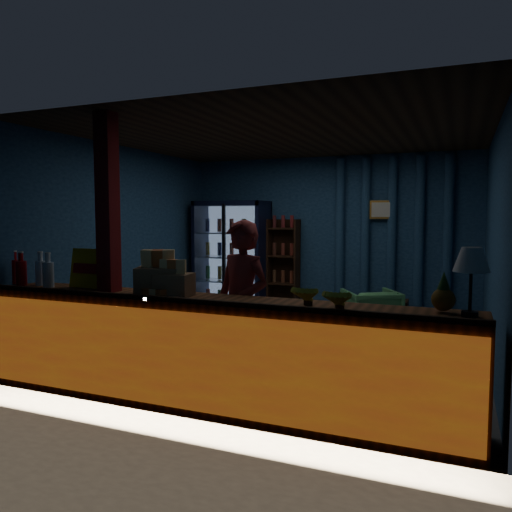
{
  "coord_description": "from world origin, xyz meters",
  "views": [
    {
      "loc": [
        1.98,
        -5.65,
        1.65
      ],
      "look_at": [
        -0.27,
        -0.2,
        1.18
      ],
      "focal_mm": 35.0,
      "sensor_mm": 36.0,
      "label": 1
    }
  ],
  "objects_px": {
    "shopkeeper": "(242,307)",
    "green_chair": "(371,312)",
    "pastry_tray": "(160,294)",
    "table_lamp": "(471,262)"
  },
  "relations": [
    {
      "from": "shopkeeper",
      "to": "green_chair",
      "type": "xyz_separation_m",
      "value": [
        0.74,
        2.73,
        -0.49
      ]
    },
    {
      "from": "shopkeeper",
      "to": "green_chair",
      "type": "relative_size",
      "value": 2.3
    },
    {
      "from": "pastry_tray",
      "to": "table_lamp",
      "type": "distance_m",
      "value": 2.53
    },
    {
      "from": "shopkeeper",
      "to": "green_chair",
      "type": "height_order",
      "value": "shopkeeper"
    },
    {
      "from": "shopkeeper",
      "to": "table_lamp",
      "type": "distance_m",
      "value": 2.06
    },
    {
      "from": "green_chair",
      "to": "pastry_tray",
      "type": "xyz_separation_m",
      "value": [
        -1.3,
        -3.25,
        0.66
      ]
    },
    {
      "from": "pastry_tray",
      "to": "table_lamp",
      "type": "relative_size",
      "value": 0.96
    },
    {
      "from": "green_chair",
      "to": "table_lamp",
      "type": "distance_m",
      "value": 3.54
    },
    {
      "from": "pastry_tray",
      "to": "green_chair",
      "type": "bearing_deg",
      "value": 68.25
    },
    {
      "from": "green_chair",
      "to": "table_lamp",
      "type": "bearing_deg",
      "value": 80.63
    }
  ]
}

